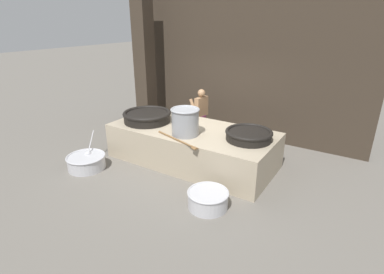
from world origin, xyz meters
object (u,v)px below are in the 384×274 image
stock_pot (185,121)px  cook (201,113)px  prep_bowl_vegetables (86,161)px  giant_wok_far (249,135)px  prep_bowl_meat (208,199)px  giant_wok_near (147,116)px

stock_pot → cook: bearing=109.3°
stock_pot → prep_bowl_vegetables: (-1.97, -1.24, -0.99)m
cook → prep_bowl_vegetables: size_ratio=1.42×
giant_wok_far → stock_pot: 1.42m
giant_wok_far → prep_bowl_vegetables: (-3.29, -1.71, -0.79)m
cook → prep_bowl_vegetables: (-1.37, -2.93, -0.63)m
prep_bowl_meat → stock_pot: bearing=138.4°
giant_wok_near → giant_wok_far: 2.66m
giant_wok_near → prep_bowl_meat: giant_wok_near is taller
giant_wok_far → stock_pot: (-1.33, -0.47, 0.20)m
giant_wok_near → prep_bowl_meat: (2.54, -1.34, -0.81)m
giant_wok_near → stock_pot: 1.36m
cook → giant_wok_near: bearing=69.9°
giant_wok_far → prep_bowl_vegetables: bearing=-152.5°
giant_wok_near → stock_pot: (1.32, -0.26, 0.17)m
giant_wok_far → cook: (-1.92, 1.22, -0.16)m
giant_wok_far → prep_bowl_meat: bearing=-94.1°
cook → prep_bowl_meat: cook is taller
stock_pot → prep_bowl_vegetables: 2.52m
giant_wok_near → cook: bearing=63.0°
prep_bowl_vegetables → prep_bowl_meat: bearing=2.9°
prep_bowl_vegetables → giant_wok_far: bearing=27.5°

